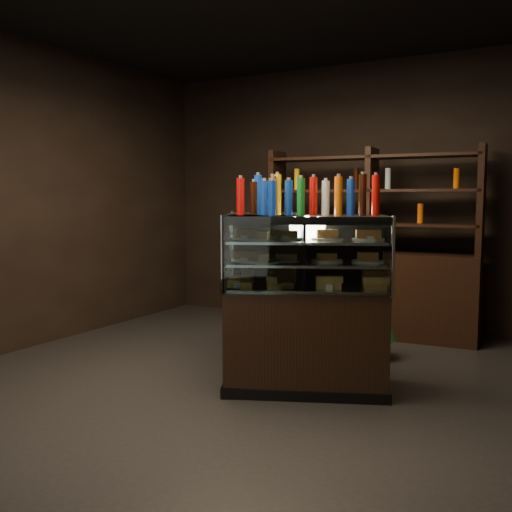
% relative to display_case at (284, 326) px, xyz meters
% --- Properties ---
extents(ground, '(5.00, 5.00, 0.00)m').
position_rel_display_case_xyz_m(ground, '(-0.17, -0.17, -0.46)').
color(ground, black).
rests_on(ground, ground).
extents(room_shell, '(5.02, 5.02, 3.01)m').
position_rel_display_case_xyz_m(room_shell, '(-0.17, -0.17, 1.49)').
color(room_shell, black).
rests_on(room_shell, ground).
extents(display_case, '(1.71, 1.38, 1.35)m').
position_rel_display_case_xyz_m(display_case, '(0.00, 0.00, 0.00)').
color(display_case, black).
rests_on(display_case, ground).
extents(food_display, '(1.38, 1.09, 0.42)m').
position_rel_display_case_xyz_m(food_display, '(-0.00, -0.00, 0.59)').
color(food_display, gold).
rests_on(food_display, display_case).
extents(bottles_top, '(1.22, 0.95, 0.30)m').
position_rel_display_case_xyz_m(bottles_top, '(0.00, 0.00, 1.03)').
color(bottles_top, '#0F38B2').
rests_on(bottles_top, display_case).
extents(potted_conifer, '(0.36, 0.36, 0.77)m').
position_rel_display_case_xyz_m(potted_conifer, '(0.45, 1.01, -0.01)').
color(potted_conifer, black).
rests_on(potted_conifer, ground).
extents(back_shelving, '(2.26, 0.57, 2.00)m').
position_rel_display_case_xyz_m(back_shelving, '(0.09, 1.88, 0.16)').
color(back_shelving, black).
rests_on(back_shelving, ground).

